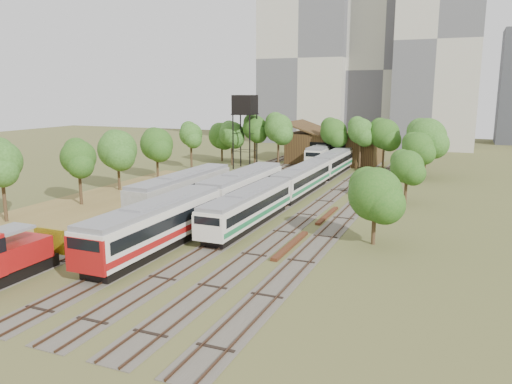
% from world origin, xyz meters
% --- Properties ---
extents(ground, '(240.00, 240.00, 0.00)m').
position_xyz_m(ground, '(0.00, 0.00, 0.00)').
color(ground, '#475123').
rests_on(ground, ground).
extents(dry_grass_patch, '(14.00, 60.00, 0.04)m').
position_xyz_m(dry_grass_patch, '(-18.00, 8.00, 0.02)').
color(dry_grass_patch, brown).
rests_on(dry_grass_patch, ground).
extents(tracks, '(24.60, 80.00, 0.19)m').
position_xyz_m(tracks, '(-0.67, 25.00, 0.04)').
color(tracks, '#4C473D').
rests_on(tracks, ground).
extents(railcar_red_set, '(3.29, 34.58, 4.08)m').
position_xyz_m(railcar_red_set, '(-2.00, 9.93, 2.16)').
color(railcar_red_set, black).
rests_on(railcar_red_set, ground).
extents(railcar_green_set, '(2.88, 52.07, 3.56)m').
position_xyz_m(railcar_green_set, '(2.00, 28.66, 1.88)').
color(railcar_green_set, black).
rests_on(railcar_green_set, ground).
extents(railcar_rear, '(3.03, 16.08, 3.75)m').
position_xyz_m(railcar_rear, '(-2.00, 55.03, 1.98)').
color(railcar_rear, black).
rests_on(railcar_rear, ground).
extents(old_grey_coach, '(3.18, 18.00, 3.93)m').
position_xyz_m(old_grey_coach, '(-8.00, 15.43, 2.15)').
color(old_grey_coach, black).
rests_on(old_grey_coach, ground).
extents(water_tower, '(3.60, 3.60, 12.43)m').
position_xyz_m(water_tower, '(-13.65, 45.58, 10.49)').
color(water_tower, black).
rests_on(water_tower, ground).
extents(rail_pile_near, '(0.55, 8.30, 0.28)m').
position_xyz_m(rail_pile_near, '(8.00, 6.52, 0.14)').
color(rail_pile_near, '#522A17').
rests_on(rail_pile_near, ground).
extents(rail_pile_far, '(0.48, 7.72, 0.25)m').
position_xyz_m(rail_pile_far, '(8.20, 17.95, 0.13)').
color(rail_pile_far, '#522A17').
rests_on(rail_pile_far, ground).
extents(maintenance_shed, '(16.45, 11.55, 7.58)m').
position_xyz_m(maintenance_shed, '(-1.00, 57.98, 2.91)').
color(maintenance_shed, '#342113').
rests_on(maintenance_shed, ground).
extents(tree_band_left, '(6.41, 65.14, 8.30)m').
position_xyz_m(tree_band_left, '(-21.44, 24.20, 5.40)').
color(tree_band_left, '#382616').
rests_on(tree_band_left, ground).
extents(tree_band_far, '(38.05, 10.28, 9.33)m').
position_xyz_m(tree_band_far, '(1.63, 49.62, 6.23)').
color(tree_band_far, '#382616').
rests_on(tree_band_far, ground).
extents(tree_band_right, '(4.98, 39.81, 7.13)m').
position_xyz_m(tree_band_right, '(14.66, 27.74, 4.55)').
color(tree_band_right, '#382616').
rests_on(tree_band_right, ground).
extents(tower_left, '(22.00, 16.00, 42.00)m').
position_xyz_m(tower_left, '(-18.00, 95.00, 21.00)').
color(tower_left, '#BBB5A4').
rests_on(tower_left, ground).
extents(tower_centre, '(20.00, 18.00, 36.00)m').
position_xyz_m(tower_centre, '(2.00, 100.00, 18.00)').
color(tower_centre, '#ADAB9D').
rests_on(tower_centre, ground).
extents(tower_right, '(18.00, 16.00, 48.00)m').
position_xyz_m(tower_right, '(14.00, 92.00, 24.00)').
color(tower_right, '#BBB5A4').
rests_on(tower_right, ground).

